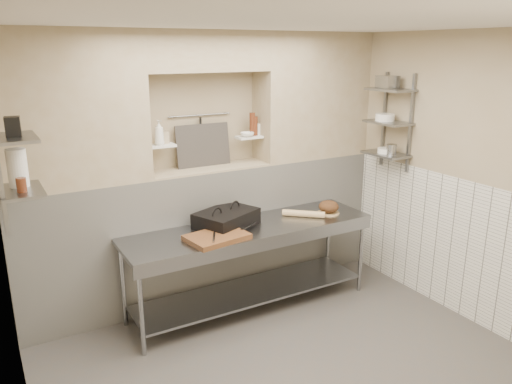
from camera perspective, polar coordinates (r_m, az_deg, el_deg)
floor at (r=4.49m, az=4.92°, el=-20.53°), size 4.00×3.90×0.10m
ceiling at (r=3.61m, az=6.08°, el=19.57°), size 4.00×3.90×0.10m
wall_left at (r=3.18m, az=-26.78°, el=-8.42°), size 0.10×3.90×2.80m
wall_right at (r=5.23m, az=24.17°, el=1.10°), size 0.10×3.90×2.80m
wall_back at (r=5.50m, az=-6.62°, el=3.12°), size 4.00×0.10×2.80m
backwall_lower at (r=5.48m, az=-5.35°, el=-4.53°), size 4.00×0.40×1.40m
alcove_sill at (r=5.27m, az=-5.55°, el=2.70°), size 1.30×0.40×0.02m
backwall_pillar_left at (r=4.78m, az=-20.57°, el=8.77°), size 1.35×0.40×1.40m
backwall_pillar_right at (r=5.83m, az=6.43°, el=10.83°), size 1.35×0.40×1.40m
backwall_header at (r=5.13m, az=-5.92°, el=15.74°), size 1.30×0.40×0.40m
wainscot_left at (r=3.51m, az=-24.25°, el=-18.76°), size 0.02×3.90×1.40m
wainscot_right at (r=5.39m, az=22.94°, el=-6.18°), size 0.02×3.90×1.40m
alcove_shelf_left at (r=5.04m, az=-10.84°, el=5.22°), size 0.28×0.16×0.02m
alcove_shelf_right at (r=5.44m, az=-0.80°, el=6.30°), size 0.28×0.16×0.02m
utensil_rail at (r=5.33m, az=-6.47°, el=8.72°), size 0.70×0.02×0.02m
hanging_steel at (r=5.34m, az=-6.32°, el=6.89°), size 0.02×0.02×0.30m
splash_panel at (r=5.32m, az=-6.06°, el=5.33°), size 0.60×0.08×0.45m
wall_shelf_left_lower at (r=4.12m, az=-25.24°, el=0.12°), size 0.30×0.50×0.02m
wall_shelf_left_upper at (r=4.04m, az=-25.91°, el=5.58°), size 0.30×0.50×0.03m
shelf_rail_right_a at (r=5.89m, az=14.43°, el=8.04°), size 0.03×0.03×1.05m
shelf_rail_right_b at (r=5.61m, az=17.27°, el=7.44°), size 0.03×0.03×1.05m
wall_shelf_right_lower at (r=5.71m, az=14.59°, el=4.22°), size 0.30×0.50×0.02m
wall_shelf_right_mid at (r=5.65m, az=14.84°, el=7.69°), size 0.30×0.50×0.02m
wall_shelf_right_upper at (r=5.62m, az=15.10°, el=11.22°), size 0.30×0.50×0.03m
prep_table at (r=5.12m, az=-0.61°, el=-6.71°), size 2.60×0.70×0.90m
panini_press at (r=5.02m, az=-3.41°, el=-3.05°), size 0.71×0.62×0.16m
cutting_board at (r=4.70m, az=-4.49°, el=-5.16°), size 0.60×0.46×0.05m
knife_blade at (r=4.90m, az=-0.90°, el=-3.91°), size 0.24×0.15×0.01m
tongs at (r=4.61m, az=-4.83°, el=-5.20°), size 0.12×0.22×0.02m
mixing_bowl at (r=5.29m, az=-0.57°, el=-2.68°), size 0.23×0.23×0.05m
rolling_pin at (r=5.33m, az=5.46°, el=-2.48°), size 0.38×0.35×0.07m
bread_board at (r=5.47m, az=8.27°, el=-2.37°), size 0.24×0.24×0.01m
bread_loaf at (r=5.45m, az=8.31°, el=-1.65°), size 0.22×0.22×0.13m
bottle_soap at (r=4.97m, az=-11.02°, el=6.66°), size 0.12×0.12×0.24m
jar_alcove at (r=5.08m, az=-10.46°, el=6.16°), size 0.08×0.08×0.12m
bowl_alcove at (r=5.38m, az=-1.01°, el=6.58°), size 0.19×0.19×0.05m
condiment_a at (r=5.45m, az=-0.10°, el=7.56°), size 0.06×0.06×0.21m
condiment_b at (r=5.45m, az=-0.43°, el=7.77°), size 0.06×0.06×0.25m
condiment_c at (r=5.52m, az=0.16°, el=7.21°), size 0.07×0.07×0.12m
jug_left at (r=4.18m, az=-25.61°, el=2.50°), size 0.15×0.15×0.29m
jar_left at (r=4.02m, az=-25.23°, el=0.73°), size 0.07×0.07×0.11m
box_left_upper at (r=4.01m, az=-26.04°, el=6.73°), size 0.11×0.11×0.14m
bowl_right at (r=5.71m, az=14.61°, el=4.61°), size 0.18×0.18×0.05m
canister_right at (r=5.64m, az=15.22°, el=4.73°), size 0.11×0.11×0.11m
bowl_right_mid at (r=5.68m, az=14.52°, el=8.27°), size 0.21×0.21×0.08m
basket_right at (r=5.65m, az=14.80°, el=12.06°), size 0.18×0.22×0.13m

